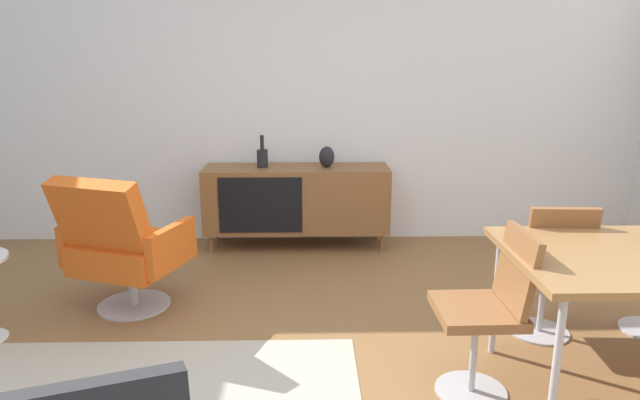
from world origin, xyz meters
name	(u,v)px	position (x,y,z in m)	size (l,w,h in m)	color
ground_plane	(285,398)	(0.00, 0.00, 0.00)	(8.32, 8.32, 0.00)	olive
wall_back	(294,85)	(0.00, 2.60, 1.40)	(6.80, 0.12, 2.80)	white
sideboard	(296,199)	(0.02, 2.30, 0.44)	(1.60, 0.45, 0.72)	brown
vase_cobalt	(262,157)	(-0.27, 2.30, 0.81)	(0.09, 0.09, 0.28)	black
vase_sculptural_dark	(327,157)	(0.28, 2.30, 0.81)	(0.13, 0.13, 0.18)	black
dining_chair_near_window	(489,307)	(1.01, 0.04, 0.47)	(0.43, 0.41, 0.86)	brown
dining_chair_back_left	(550,264)	(1.54, 0.60, 0.47)	(0.42, 0.45, 0.86)	brown
lounge_chair_red	(122,244)	(-1.09, 1.02, 0.47)	(0.85, 0.82, 0.95)	#D85919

